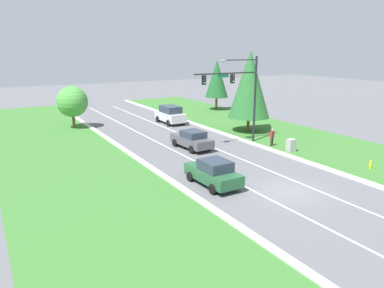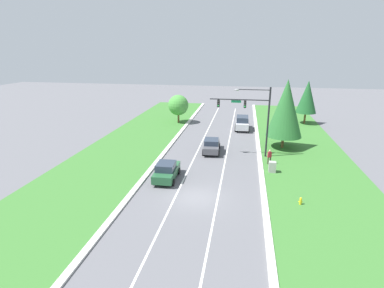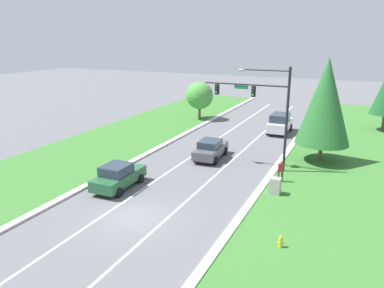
{
  "view_description": "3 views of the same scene",
  "coord_description": "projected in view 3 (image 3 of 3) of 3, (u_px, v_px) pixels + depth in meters",
  "views": [
    {
      "loc": [
        -16.17,
        -16.28,
        8.76
      ],
      "look_at": [
        -1.18,
        10.01,
        1.0
      ],
      "focal_mm": 35.0,
      "sensor_mm": 36.0,
      "label": 1
    },
    {
      "loc": [
        3.6,
        -22.54,
        12.06
      ],
      "look_at": [
        -2.17,
        10.14,
        1.47
      ],
      "focal_mm": 28.0,
      "sensor_mm": 36.0,
      "label": 2
    },
    {
      "loc": [
        11.38,
        -16.66,
        10.22
      ],
      "look_at": [
        -1.31,
        10.78,
        1.46
      ],
      "focal_mm": 35.0,
      "sensor_mm": 36.0,
      "label": 3
    }
  ],
  "objects": [
    {
      "name": "lane_stripe_inner_left",
      "position": [
        110.0,
        211.0,
        22.68
      ],
      "size": [
        0.14,
        81.0,
        0.01
      ],
      "color": "white",
      "rests_on": "ground_plane"
    },
    {
      "name": "conifer_far_right_tree",
      "position": [
        325.0,
        102.0,
        30.15
      ],
      "size": [
        4.38,
        4.38,
        8.63
      ],
      "color": "brown",
      "rests_on": "ground_plane"
    },
    {
      "name": "forest_sedan",
      "position": [
        118.0,
        176.0,
        25.91
      ],
      "size": [
        2.14,
        4.43,
        1.75
      ],
      "rotation": [
        0.0,
        0.0,
        0.02
      ],
      "color": "#235633",
      "rests_on": "ground_plane"
    },
    {
      "name": "lane_stripe_inner_right",
      "position": [
        162.0,
        223.0,
        21.23
      ],
      "size": [
        0.14,
        81.0,
        0.01
      ],
      "color": "white",
      "rests_on": "ground_plane"
    },
    {
      "name": "pedestrian",
      "position": [
        281.0,
        170.0,
        26.81
      ],
      "size": [
        0.43,
        0.32,
        1.69
      ],
      "rotation": [
        0.0,
        0.0,
        3.42
      ],
      "color": "#42382D",
      "rests_on": "ground_plane"
    },
    {
      "name": "oak_near_left_tree",
      "position": [
        200.0,
        96.0,
        46.76
      ],
      "size": [
        3.4,
        3.4,
        4.74
      ],
      "color": "brown",
      "rests_on": "ground_plane"
    },
    {
      "name": "utility_cabinet",
      "position": [
        275.0,
        186.0,
        24.83
      ],
      "size": [
        0.7,
        0.6,
        1.19
      ],
      "color": "#9E9E99",
      "rests_on": "ground_plane"
    },
    {
      "name": "grass_verge_right",
      "position": [
        331.0,
        261.0,
        17.55
      ],
      "size": [
        10.0,
        90.0,
        0.08
      ],
      "color": "#38702D",
      "rests_on": "ground_plane"
    },
    {
      "name": "fire_hydrant",
      "position": [
        280.0,
        242.0,
        18.59
      ],
      "size": [
        0.34,
        0.2,
        0.7
      ],
      "color": "gold",
      "rests_on": "ground_plane"
    },
    {
      "name": "grass_verge_left",
      "position": [
        4.0,
        186.0,
        26.34
      ],
      "size": [
        10.0,
        90.0,
        0.08
      ],
      "color": "#38702D",
      "rests_on": "ground_plane"
    },
    {
      "name": "curb_strip_right",
      "position": [
        226.0,
        236.0,
        19.66
      ],
      "size": [
        0.5,
        90.0,
        0.15
      ],
      "color": "beige",
      "rests_on": "ground_plane"
    },
    {
      "name": "curb_strip_left",
      "position": [
        61.0,
        199.0,
        24.22
      ],
      "size": [
        0.5,
        90.0,
        0.15
      ],
      "color": "beige",
      "rests_on": "ground_plane"
    },
    {
      "name": "traffic_signal_mast",
      "position": [
        263.0,
        103.0,
        28.47
      ],
      "size": [
        6.72,
        0.41,
        8.08
      ],
      "color": "black",
      "rests_on": "ground_plane"
    },
    {
      "name": "ground_plane",
      "position": [
        135.0,
        217.0,
        21.96
      ],
      "size": [
        160.0,
        160.0,
        0.0
      ],
      "primitive_type": "plane",
      "color": "#5B5B60"
    },
    {
      "name": "silver_suv",
      "position": [
        280.0,
        123.0,
        40.63
      ],
      "size": [
        2.19,
        4.69,
        2.12
      ],
      "rotation": [
        0.0,
        0.0,
        0.01
      ],
      "color": "silver",
      "rests_on": "ground_plane"
    },
    {
      "name": "graphite_sedan",
      "position": [
        211.0,
        149.0,
        32.18
      ],
      "size": [
        2.22,
        4.65,
        1.68
      ],
      "rotation": [
        0.0,
        0.0,
        0.06
      ],
      "color": "#4C4C51",
      "rests_on": "ground_plane"
    }
  ]
}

